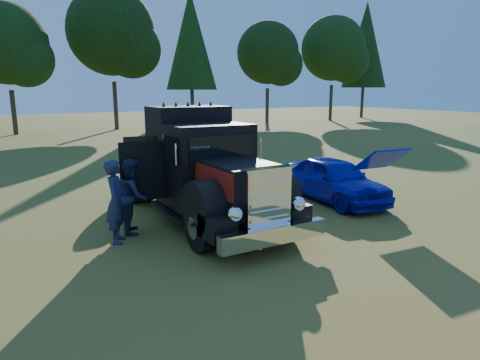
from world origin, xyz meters
name	(u,v)px	position (x,y,z in m)	size (l,w,h in m)	color
ground	(270,232)	(0.00, 0.00, 0.00)	(120.00, 120.00, 0.00)	#304E17
treeline	(29,30)	(-2.56, 27.41, 7.70)	(72.10, 24.04, 13.84)	#2D2116
diamond_t_truck	(202,173)	(-0.99, 1.78, 1.28)	(3.38, 7.16, 3.00)	black
hotrod_coupe	(334,179)	(3.42, 1.49, 0.70)	(1.95, 4.30, 1.89)	#073BA1
spectator_near	(116,202)	(-3.43, 1.18, 0.96)	(0.70, 0.46, 1.92)	#20354C
spectator_far	(133,196)	(-2.89, 1.72, 0.92)	(0.89, 0.69, 1.83)	#20344B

